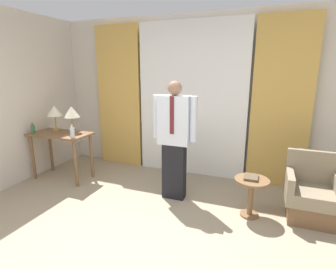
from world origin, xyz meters
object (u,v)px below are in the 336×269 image
at_px(table_lamp_right, 72,113).
at_px(side_table, 251,191).
at_px(person, 174,137).
at_px(table_lamp_left, 54,112).
at_px(bottle_near_edge, 33,129).
at_px(desk, 61,142).
at_px(bottle_by_lamp, 72,133).
at_px(armchair, 311,195).
at_px(book, 251,177).

bearing_deg(table_lamp_right, side_table, -4.50).
xyz_separation_m(person, side_table, (1.06, -0.13, -0.56)).
bearing_deg(table_lamp_left, person, -2.55).
xyz_separation_m(bottle_near_edge, side_table, (3.45, 0.05, -0.52)).
relative_size(desk, table_lamp_left, 2.29).
bearing_deg(desk, table_lamp_left, 147.65).
bearing_deg(table_lamp_left, side_table, -4.01).
height_order(table_lamp_left, bottle_by_lamp, table_lamp_left).
relative_size(person, armchair, 2.02).
bearing_deg(side_table, bottle_near_edge, -179.10).
height_order(table_lamp_left, person, person).
relative_size(bottle_near_edge, armchair, 0.21).
bearing_deg(table_lamp_left, desk, -32.35).
bearing_deg(table_lamp_left, armchair, -0.28).
xyz_separation_m(bottle_by_lamp, armchair, (3.34, 0.27, -0.56)).
distance_m(side_table, book, 0.17).
bearing_deg(side_table, table_lamp_left, 175.99).
bearing_deg(desk, book, -1.73).
bearing_deg(book, table_lamp_left, 176.35).
height_order(bottle_by_lamp, book, bottle_by_lamp).
bearing_deg(person, bottle_by_lamp, -173.05).
bearing_deg(armchair, bottle_near_edge, -176.40).
xyz_separation_m(desk, armchair, (3.75, 0.09, -0.33)).
bearing_deg(person, table_lamp_left, 177.45).
bearing_deg(desk, armchair, 1.44).
bearing_deg(table_lamp_right, book, -4.10).
height_order(desk, table_lamp_right, table_lamp_right).
relative_size(table_lamp_left, bottle_near_edge, 2.53).
height_order(bottle_by_lamp, person, person).
bearing_deg(book, side_table, -59.35).
relative_size(table_lamp_left, side_table, 0.88).
height_order(table_lamp_left, bottle_near_edge, table_lamp_left).
bearing_deg(bottle_near_edge, table_lamp_left, 52.32).
bearing_deg(armchair, side_table, -163.39).
xyz_separation_m(desk, bottle_near_edge, (-0.40, -0.17, 0.22)).
relative_size(desk, armchair, 1.22).
height_order(bottle_near_edge, book, bottle_near_edge).
distance_m(person, armchair, 1.85).
bearing_deg(side_table, armchair, 16.61).
xyz_separation_m(table_lamp_right, bottle_near_edge, (-0.57, -0.28, -0.26)).
xyz_separation_m(table_lamp_left, bottle_by_lamp, (0.59, -0.29, -0.25)).
bearing_deg(book, person, 174.10).
distance_m(desk, person, 2.01).
bearing_deg(desk, bottle_near_edge, -157.12).
relative_size(table_lamp_left, person, 0.26).
bearing_deg(armchair, desk, -178.56).
xyz_separation_m(table_lamp_left, armchair, (3.93, -0.02, -0.80)).
bearing_deg(side_table, book, 120.65).
relative_size(bottle_by_lamp, armchair, 0.25).
xyz_separation_m(bottle_near_edge, armchair, (4.14, 0.26, -0.54)).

